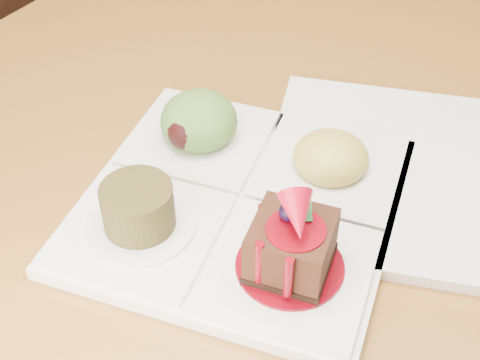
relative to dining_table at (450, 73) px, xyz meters
The scene contains 4 objects.
dining_table is the anchor object (origin of this frame).
chair_left 0.68m from the dining_table, behind, with size 0.53×0.53×0.91m.
sampler_plate 0.43m from the dining_table, 98.90° to the right, with size 0.32×0.32×0.10m.
second_plate 0.31m from the dining_table, 81.46° to the right, with size 0.26×0.26×0.01m, color white.
Camera 1 is at (0.16, -0.77, 1.17)m, focal length 50.00 mm.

